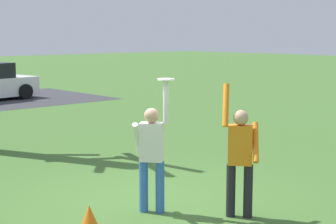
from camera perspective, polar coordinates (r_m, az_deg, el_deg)
name	(u,v)px	position (r m, az deg, el deg)	size (l,w,h in m)	color
ground_plane	(149,202)	(9.07, -2.04, -9.50)	(120.00, 120.00, 0.00)	#426B2D
person_catcher	(152,151)	(8.31, -1.75, -4.14)	(0.54, 0.58, 2.08)	#3366B7
person_defender	(240,154)	(8.16, 7.67, -4.45)	(0.64, 0.66, 2.05)	black
frisbee_disc	(166,79)	(8.11, -0.22, 3.49)	(0.26, 0.26, 0.02)	white
field_cone_orange	(89,216)	(7.99, -8.35, -10.87)	(0.26, 0.26, 0.32)	orange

